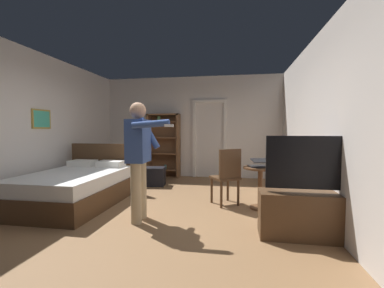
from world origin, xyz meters
The scene contains 15 objects.
ground_plane centered at (0.00, 0.00, 0.00)m, with size 7.38×7.38×0.00m, color olive.
wall_back centered at (0.00, 3.41, 1.39)m, with size 5.10×0.12×2.78m, color silver.
wall_left centered at (-2.49, 0.00, 1.39)m, with size 0.15×6.95×2.78m.
wall_right centered at (2.49, 0.00, 1.39)m, with size 0.12×6.95×2.78m, color silver.
doorway_frame centered at (0.51, 3.33, 1.22)m, with size 0.93×0.08×2.13m.
bed centered at (-1.57, 0.44, 0.30)m, with size 1.42×2.09×1.02m.
bookshelf centered at (-0.75, 3.19, 0.95)m, with size 0.90×0.32×1.75m.
tv_flatscreen centered at (2.13, -0.42, 0.36)m, with size 1.24×0.40×1.25m.
side_table centered at (1.63, 0.68, 0.46)m, with size 0.57×0.57×0.70m.
laptop centered at (1.61, 0.64, 0.75)m, with size 0.40×0.40×0.15m.
bottle_on_table centered at (1.77, 0.60, 0.80)m, with size 0.06×0.06×0.24m.
wooden_chair centered at (1.08, 0.77, 0.54)m, with size 0.58×0.58×0.99m.
person_blue_shirt centered at (-0.15, -0.20, 0.99)m, with size 0.71×0.55×1.71m.
suitcase_dark centered at (-0.81, 2.22, 0.20)m, with size 0.54×0.30×0.39m, color #4C1919.
suitcase_small centered at (-0.70, 2.07, 0.22)m, with size 0.55×0.40×0.43m, color black.
Camera 1 is at (1.21, -3.65, 1.33)m, focal length 23.87 mm.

